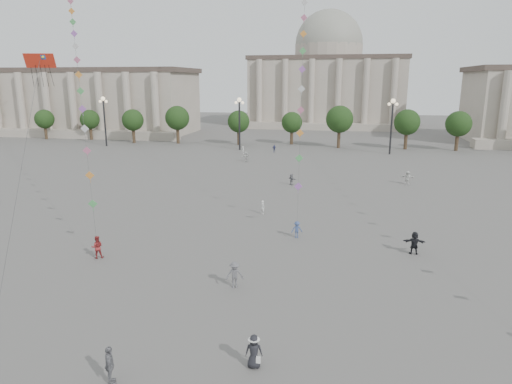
# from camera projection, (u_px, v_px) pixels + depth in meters

# --- Properties ---
(ground) EXTENTS (360.00, 360.00, 0.00)m
(ground) POSITION_uv_depth(u_px,v_px,m) (219.00, 343.00, 24.95)
(ground) COLOR #5A5855
(ground) RESTS_ON ground
(hall_west) EXTENTS (84.00, 26.22, 17.20)m
(hall_west) POSITION_uv_depth(u_px,v_px,m) (48.00, 101.00, 126.40)
(hall_west) COLOR #9D9484
(hall_west) RESTS_ON ground
(hall_central) EXTENTS (48.30, 34.30, 35.50)m
(hall_central) POSITION_uv_depth(u_px,v_px,m) (327.00, 80.00, 144.76)
(hall_central) COLOR #9D9484
(hall_central) RESTS_ON ground
(tree_row) EXTENTS (137.12, 5.12, 8.00)m
(tree_row) POSITION_uv_depth(u_px,v_px,m) (316.00, 122.00, 98.03)
(tree_row) COLOR #38291C
(tree_row) RESTS_ON ground
(lamp_post_far_west) EXTENTS (2.00, 0.90, 10.65)m
(lamp_post_far_west) POSITION_uv_depth(u_px,v_px,m) (104.00, 112.00, 98.30)
(lamp_post_far_west) COLOR #262628
(lamp_post_far_west) RESTS_ON ground
(lamp_post_mid_west) EXTENTS (2.00, 0.90, 10.65)m
(lamp_post_mid_west) POSITION_uv_depth(u_px,v_px,m) (239.00, 114.00, 92.73)
(lamp_post_mid_west) COLOR #262628
(lamp_post_mid_west) RESTS_ON ground
(lamp_post_mid_east) EXTENTS (2.00, 0.90, 10.65)m
(lamp_post_mid_east) POSITION_uv_depth(u_px,v_px,m) (392.00, 116.00, 87.15)
(lamp_post_mid_east) COLOR #262628
(lamp_post_mid_east) RESTS_ON ground
(person_crowd_0) EXTENTS (0.96, 0.58, 1.53)m
(person_crowd_0) POSITION_uv_depth(u_px,v_px,m) (274.00, 149.00, 90.99)
(person_crowd_0) COLOR navy
(person_crowd_0) RESTS_ON ground
(person_crowd_3) EXTENTS (1.79, 0.58, 1.93)m
(person_crowd_3) POSITION_uv_depth(u_px,v_px,m) (414.00, 243.00, 37.53)
(person_crowd_3) COLOR black
(person_crowd_3) RESTS_ON ground
(person_crowd_4) EXTENTS (1.38, 1.73, 1.84)m
(person_crowd_4) POSITION_uv_depth(u_px,v_px,m) (246.00, 157.00, 80.36)
(person_crowd_4) COLOR silver
(person_crowd_4) RESTS_ON ground
(person_crowd_6) EXTENTS (1.37, 1.02, 1.89)m
(person_crowd_6) POSITION_uv_depth(u_px,v_px,m) (235.00, 275.00, 31.41)
(person_crowd_6) COLOR #59585D
(person_crowd_6) RESTS_ON ground
(person_crowd_7) EXTENTS (1.83, 0.81, 1.90)m
(person_crowd_7) POSITION_uv_depth(u_px,v_px,m) (407.00, 178.00, 62.88)
(person_crowd_7) COLOR silver
(person_crowd_7) RESTS_ON ground
(person_crowd_10) EXTENTS (0.40, 0.57, 1.51)m
(person_crowd_10) POSITION_uv_depth(u_px,v_px,m) (243.00, 150.00, 89.22)
(person_crowd_10) COLOR silver
(person_crowd_10) RESTS_ON ground
(person_crowd_12) EXTENTS (1.36, 1.30, 1.54)m
(person_crowd_12) POSITION_uv_depth(u_px,v_px,m) (292.00, 179.00, 62.61)
(person_crowd_12) COLOR slate
(person_crowd_12) RESTS_ON ground
(person_crowd_13) EXTENTS (0.61, 0.65, 1.49)m
(person_crowd_13) POSITION_uv_depth(u_px,v_px,m) (263.00, 207.00, 48.93)
(person_crowd_13) COLOR silver
(person_crowd_13) RESTS_ON ground
(tourist_3) EXTENTS (0.97, 1.22, 1.93)m
(tourist_3) POSITION_uv_depth(u_px,v_px,m) (110.00, 365.00, 21.38)
(tourist_3) COLOR slate
(tourist_3) RESTS_ON ground
(kite_flyer_0) EXTENTS (1.12, 1.04, 1.86)m
(kite_flyer_0) POSITION_uv_depth(u_px,v_px,m) (97.00, 247.00, 36.68)
(kite_flyer_0) COLOR maroon
(kite_flyer_0) RESTS_ON ground
(kite_flyer_1) EXTENTS (1.12, 0.82, 1.56)m
(kite_flyer_1) POSITION_uv_depth(u_px,v_px,m) (297.00, 230.00, 41.47)
(kite_flyer_1) COLOR #374B7D
(kite_flyer_1) RESTS_ON ground
(hat_person) EXTENTS (0.93, 0.67, 1.77)m
(hat_person) POSITION_uv_depth(u_px,v_px,m) (254.00, 351.00, 22.61)
(hat_person) COLOR black
(hat_person) RESTS_ON ground
(dragon_kite) EXTENTS (6.20, 10.54, 26.32)m
(dragon_kite) POSITION_uv_depth(u_px,v_px,m) (40.00, 73.00, 33.74)
(dragon_kite) COLOR #B62513
(dragon_kite) RESTS_ON ground
(kite_train_west) EXTENTS (28.68, 43.99, 66.37)m
(kite_train_west) POSITION_uv_depth(u_px,v_px,m) (71.00, 7.00, 56.77)
(kite_train_west) COLOR #3F3F3F
(kite_train_west) RESTS_ON ground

